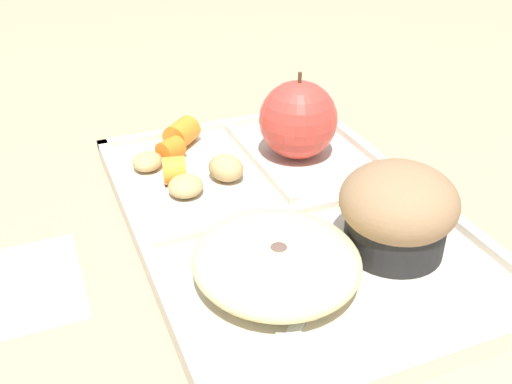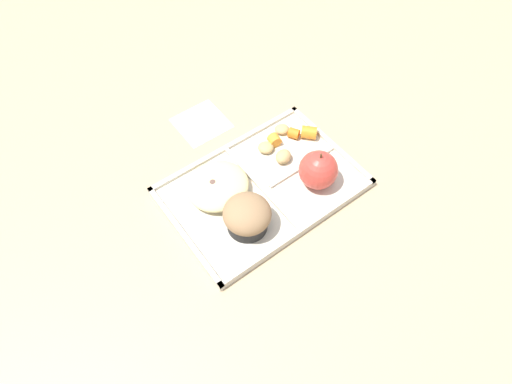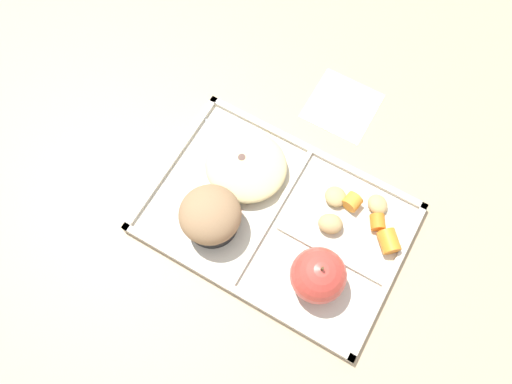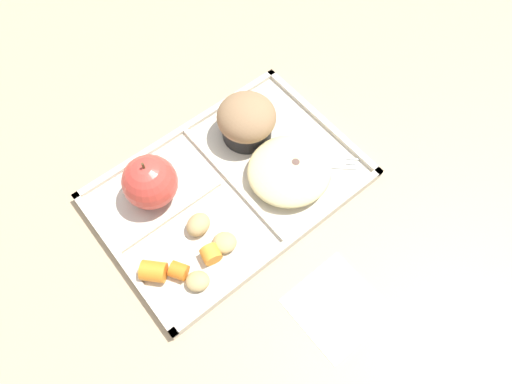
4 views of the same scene
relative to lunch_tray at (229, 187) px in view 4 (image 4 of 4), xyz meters
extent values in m
plane|color=tan|center=(0.00, 0.00, -0.01)|extent=(6.00, 6.00, 0.00)
cube|color=beige|center=(0.00, 0.00, 0.00)|extent=(0.38, 0.26, 0.01)
cube|color=beige|center=(0.00, -0.12, 0.01)|extent=(0.38, 0.01, 0.01)
cube|color=beige|center=(0.00, 0.12, 0.01)|extent=(0.38, 0.01, 0.01)
cube|color=beige|center=(-0.18, 0.00, 0.01)|extent=(0.01, 0.26, 0.01)
cube|color=beige|center=(0.18, 0.00, 0.01)|extent=(0.01, 0.26, 0.01)
cube|color=beige|center=(0.01, 0.00, 0.01)|extent=(0.01, 0.24, 0.01)
cube|color=beige|center=(-0.09, 0.01, 0.01)|extent=(0.17, 0.01, 0.01)
sphere|color=#C63D33|center=(-0.09, 0.05, 0.04)|extent=(0.08, 0.08, 0.08)
cylinder|color=#4C381E|center=(-0.09, 0.05, 0.08)|extent=(0.00, 0.00, 0.01)
cylinder|color=black|center=(0.08, 0.05, 0.02)|extent=(0.08, 0.08, 0.03)
ellipsoid|color=#93704C|center=(0.08, 0.05, 0.05)|extent=(0.09, 0.09, 0.06)
cylinder|color=orange|center=(-0.09, -0.07, 0.02)|extent=(0.03, 0.03, 0.03)
cylinder|color=orange|center=(-0.13, -0.06, 0.02)|extent=(0.03, 0.03, 0.02)
cylinder|color=orange|center=(-0.16, -0.05, 0.02)|extent=(0.04, 0.04, 0.03)
ellipsoid|color=tan|center=(-0.12, -0.09, 0.01)|extent=(0.04, 0.04, 0.02)
ellipsoid|color=tan|center=(-0.06, -0.07, 0.01)|extent=(0.04, 0.04, 0.02)
ellipsoid|color=tan|center=(-0.07, -0.03, 0.02)|extent=(0.04, 0.04, 0.02)
ellipsoid|color=beige|center=(0.08, -0.04, 0.02)|extent=(0.12, 0.12, 0.04)
sphere|color=#755B4C|center=(0.08, -0.05, 0.02)|extent=(0.03, 0.03, 0.03)
sphere|color=brown|center=(0.08, -0.04, 0.02)|extent=(0.03, 0.03, 0.03)
sphere|color=brown|center=(0.09, -0.03, 0.02)|extent=(0.03, 0.03, 0.03)
sphere|color=brown|center=(0.08, -0.05, 0.02)|extent=(0.04, 0.04, 0.04)
cube|color=silver|center=(0.10, -0.02, 0.01)|extent=(0.08, 0.08, 0.00)
cube|color=silver|center=(0.15, -0.07, 0.01)|extent=(0.04, 0.04, 0.00)
cylinder|color=silver|center=(0.16, -0.09, 0.01)|extent=(0.02, 0.02, 0.00)
cylinder|color=silver|center=(0.16, -0.09, 0.01)|extent=(0.02, 0.02, 0.00)
cylinder|color=silver|center=(0.17, -0.08, 0.01)|extent=(0.02, 0.02, 0.00)
cube|color=white|center=(0.00, -0.23, -0.01)|extent=(0.11, 0.11, 0.00)
camera|label=1|loc=(0.38, -0.18, 0.28)|focal=41.31mm
camera|label=2|loc=(0.31, 0.39, 0.71)|focal=30.43mm
camera|label=3|loc=(-0.08, 0.21, 0.70)|focal=34.60mm
camera|label=4|loc=(-0.18, -0.28, 0.59)|focal=32.24mm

